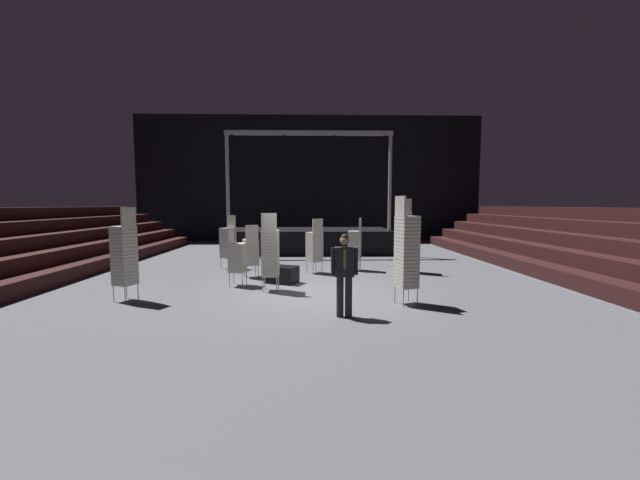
# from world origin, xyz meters

# --- Properties ---
(ground_plane) EXTENTS (22.00, 30.00, 0.10)m
(ground_plane) POSITION_xyz_m (0.00, 0.00, -0.05)
(ground_plane) COLOR #515459
(arena_end_wall) EXTENTS (22.00, 0.30, 8.00)m
(arena_end_wall) POSITION_xyz_m (0.00, 15.00, 4.00)
(arena_end_wall) COLOR black
(arena_end_wall) RESTS_ON ground_plane
(bleacher_bank_right) EXTENTS (3.75, 24.00, 2.25)m
(bleacher_bank_right) POSITION_xyz_m (9.12, 1.00, 1.12)
(bleacher_bank_right) COLOR black
(bleacher_bank_right) RESTS_ON ground_plane
(stage_riser) EXTENTS (7.89, 3.59, 5.67)m
(stage_riser) POSITION_xyz_m (0.00, 9.19, 0.63)
(stage_riser) COLOR black
(stage_riser) RESTS_ON ground_plane
(man_with_tie) EXTENTS (0.57, 0.24, 1.76)m
(man_with_tie) POSITION_xyz_m (0.74, -2.14, 1.00)
(man_with_tie) COLOR black
(man_with_tie) RESTS_ON ground_plane
(chair_stack_front_left) EXTENTS (0.61, 0.61, 1.88)m
(chair_stack_front_left) POSITION_xyz_m (0.18, 3.11, 0.94)
(chair_stack_front_left) COLOR #B2B5BA
(chair_stack_front_left) RESTS_ON ground_plane
(chair_stack_front_right) EXTENTS (0.58, 0.58, 2.31)m
(chair_stack_front_right) POSITION_xyz_m (-4.50, -0.64, 1.15)
(chair_stack_front_right) COLOR #B2B5BA
(chair_stack_front_right) RESTS_ON ground_plane
(chair_stack_mid_left) EXTENTS (0.53, 0.53, 1.88)m
(chair_stack_mid_left) POSITION_xyz_m (1.63, 3.64, 0.94)
(chair_stack_mid_left) COLOR #B2B5BA
(chair_stack_mid_left) RESTS_ON ground_plane
(chair_stack_mid_right) EXTENTS (0.61, 0.61, 1.96)m
(chair_stack_mid_right) POSITION_xyz_m (-3.00, 4.16, 0.98)
(chair_stack_mid_right) COLOR #B2B5BA
(chair_stack_mid_right) RESTS_ON ground_plane
(chair_stack_mid_centre) EXTENTS (0.49, 0.49, 1.71)m
(chair_stack_mid_centre) POSITION_xyz_m (-2.09, 1.08, 0.86)
(chair_stack_mid_centre) COLOR #B2B5BA
(chair_stack_mid_centre) RESTS_ON ground_plane
(chair_stack_rear_left) EXTENTS (0.46, 0.46, 2.14)m
(chair_stack_rear_left) POSITION_xyz_m (-1.06, 0.39, 1.07)
(chair_stack_rear_left) COLOR #B2B5BA
(chair_stack_rear_left) RESTS_ON ground_plane
(chair_stack_rear_right) EXTENTS (0.57, 0.57, 1.71)m
(chair_stack_rear_right) POSITION_xyz_m (-1.89, 2.38, 0.86)
(chair_stack_rear_right) COLOR #B2B5BA
(chair_stack_rear_right) RESTS_ON ground_plane
(chair_stack_rear_centre) EXTENTS (0.56, 0.56, 2.56)m
(chair_stack_rear_centre) POSITION_xyz_m (2.30, -1.14, 1.28)
(chair_stack_rear_centre) COLOR #B2B5BA
(chair_stack_rear_centre) RESTS_ON ground_plane
(chair_stack_aisle_left) EXTENTS (0.52, 0.52, 2.56)m
(chair_stack_aisle_left) POSITION_xyz_m (3.33, 3.24, 1.28)
(chair_stack_aisle_left) COLOR #B2B5BA
(chair_stack_aisle_left) RESTS_ON ground_plane
(equipment_road_case) EXTENTS (1.07, 0.91, 0.51)m
(equipment_road_case) POSITION_xyz_m (-0.83, 1.46, 0.26)
(equipment_road_case) COLOR black
(equipment_road_case) RESTS_ON ground_plane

